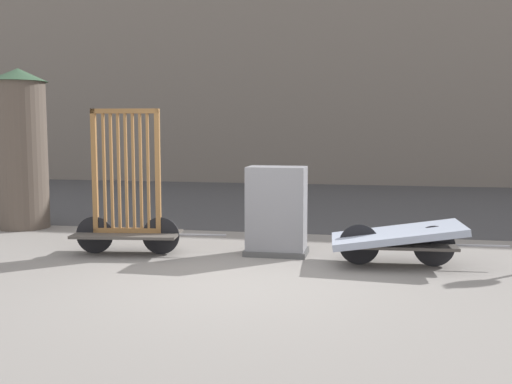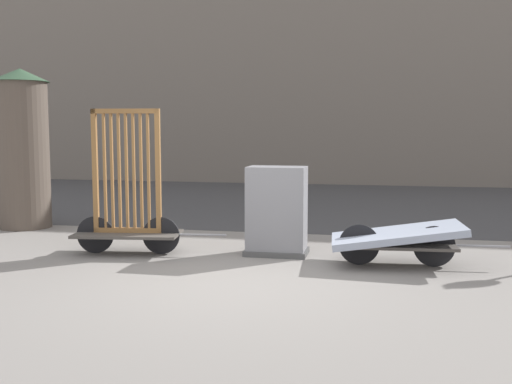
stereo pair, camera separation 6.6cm
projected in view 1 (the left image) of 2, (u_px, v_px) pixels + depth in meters
The scene contains 7 objects.
ground_plane at pixel (234, 283), 7.14m from camera, with size 60.00×60.00×0.00m, color gray.
road_strip at pixel (309, 201), 15.21m from camera, with size 56.00×9.51×0.01m.
building_facade at pixel (331, 35), 21.25m from camera, with size 48.00×4.00×10.31m.
bike_cart_with_bedframe at pixel (127, 208), 8.76m from camera, with size 2.25×0.93×2.13m.
bike_cart_with_mattress at pixel (397, 237), 8.04m from camera, with size 2.36×1.10×0.59m.
utility_cabinet at pixel (277, 214), 8.72m from camera, with size 0.90×0.58×1.29m.
advertising_column at pixel (21, 148), 11.00m from camera, with size 1.05×1.05×2.93m.
Camera 1 is at (1.63, -6.80, 1.83)m, focal length 42.00 mm.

